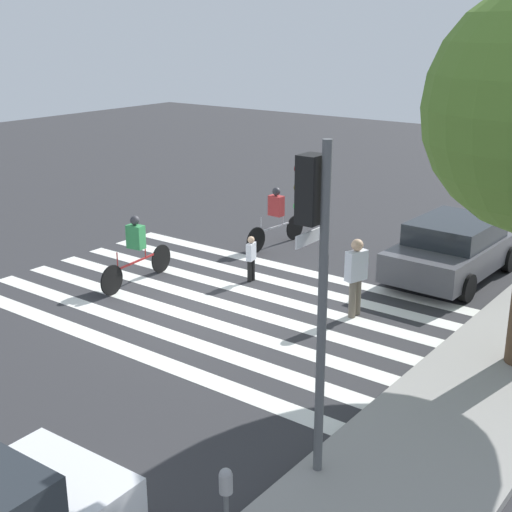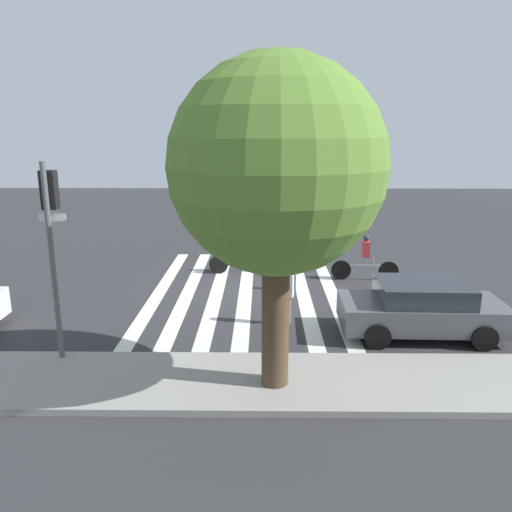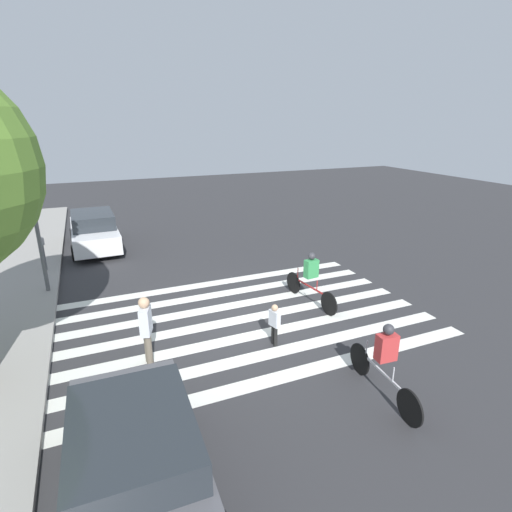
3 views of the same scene
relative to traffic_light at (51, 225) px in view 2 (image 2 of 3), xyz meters
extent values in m
plane|color=#2D2D30|center=(-4.05, -5.14, -3.20)|extent=(60.00, 60.00, 0.00)
cube|color=gray|center=(-4.05, 1.11, -3.13)|extent=(36.00, 2.50, 0.14)
cube|color=silver|center=(-6.88, -5.14, -3.19)|extent=(0.43, 10.00, 0.01)
cube|color=silver|center=(-5.94, -5.14, -3.19)|extent=(0.43, 10.00, 0.01)
cube|color=silver|center=(-4.99, -5.14, -3.19)|extent=(0.43, 10.00, 0.01)
cube|color=silver|center=(-4.05, -5.14, -3.19)|extent=(0.43, 10.00, 0.01)
cube|color=silver|center=(-3.10, -5.14, -3.19)|extent=(0.43, 10.00, 0.01)
cube|color=silver|center=(-2.16, -5.14, -3.19)|extent=(0.43, 10.00, 0.01)
cube|color=silver|center=(-1.21, -5.14, -3.19)|extent=(0.43, 10.00, 0.01)
cylinder|color=#515456|center=(0.00, 0.13, -0.91)|extent=(0.12, 0.12, 4.56)
cube|color=black|center=(0.00, -0.08, 0.75)|extent=(0.32, 0.26, 0.84)
cube|color=silver|center=(0.00, -0.08, 0.15)|extent=(0.60, 0.02, 0.16)
sphere|color=#590F0F|center=(0.00, -0.24, 0.98)|extent=(0.15, 0.15, 0.15)
sphere|color=#59470F|center=(0.00, -0.24, 0.75)|extent=(0.15, 0.15, 0.15)
sphere|color=#26D83F|center=(0.00, -0.24, 0.52)|extent=(0.15, 0.15, 0.15)
cylinder|color=#4C3826|center=(-4.86, 1.28, -1.69)|extent=(0.55, 0.55, 3.02)
sphere|color=#567F2D|center=(-4.86, 1.28, 1.35)|extent=(4.09, 4.09, 4.09)
cylinder|color=#6B6051|center=(-5.32, -2.27, -2.80)|extent=(0.15, 0.15, 0.80)
cylinder|color=#6B6051|center=(-5.11, -2.27, -2.80)|extent=(0.15, 0.15, 0.80)
cube|color=silver|center=(-5.21, -2.27, -2.08)|extent=(0.51, 0.34, 0.63)
sphere|color=tan|center=(-5.21, -2.27, -1.64)|extent=(0.25, 0.25, 0.25)
cylinder|color=black|center=(-5.67, -5.28, -2.93)|extent=(0.10, 0.10, 0.52)
cylinder|color=black|center=(-5.53, -5.28, -2.93)|extent=(0.10, 0.10, 0.52)
cube|color=silver|center=(-5.60, -5.28, -2.46)|extent=(0.33, 0.21, 0.42)
sphere|color=tan|center=(-5.60, -5.28, -2.17)|extent=(0.16, 0.16, 0.16)
cylinder|color=black|center=(-7.41, -6.51, -2.85)|extent=(0.70, 0.09, 0.70)
cylinder|color=black|center=(-9.06, -6.39, -2.85)|extent=(0.70, 0.09, 0.70)
cube|color=#B2B2B7|center=(-8.24, -6.45, -2.65)|extent=(1.41, 0.14, 0.04)
cylinder|color=#B2B2B7|center=(-8.53, -6.43, -2.49)|extent=(0.03, 0.03, 0.32)
cylinder|color=#B2B2B7|center=(-7.61, -6.49, -2.45)|extent=(0.03, 0.03, 0.40)
cube|color=#B73333|center=(-8.24, -6.45, -2.06)|extent=(0.27, 0.42, 0.55)
sphere|color=#333338|center=(-8.24, -6.45, -1.66)|extent=(0.22, 0.22, 0.22)
cylinder|color=black|center=(-2.98, -7.22, -2.85)|extent=(0.70, 0.12, 0.70)
cylinder|color=black|center=(-4.76, -7.42, -2.85)|extent=(0.70, 0.12, 0.70)
cube|color=maroon|center=(-3.87, -7.32, -2.65)|extent=(1.52, 0.21, 0.04)
cylinder|color=maroon|center=(-4.18, -7.36, -2.49)|extent=(0.03, 0.03, 0.32)
cylinder|color=maroon|center=(-3.20, -7.24, -2.45)|extent=(0.03, 0.03, 0.40)
cube|color=#338C4C|center=(-3.87, -7.32, -2.06)|extent=(0.28, 0.42, 0.55)
sphere|color=#333338|center=(-3.87, -7.32, -1.66)|extent=(0.22, 0.22, 0.22)
cube|color=#4C4C51|center=(-8.71, -1.58, -2.60)|extent=(4.18, 1.96, 0.67)
cube|color=#23282D|center=(-8.71, -1.58, -2.01)|extent=(2.31, 1.76, 0.51)
cylinder|color=black|center=(-7.41, -0.71, -2.88)|extent=(0.65, 0.22, 0.64)
cylinder|color=black|center=(-7.46, -2.52, -2.88)|extent=(0.65, 0.22, 0.64)
cylinder|color=black|center=(-9.97, -0.64, -2.88)|extent=(0.65, 0.22, 0.64)
cylinder|color=black|center=(-10.01, -2.45, -2.88)|extent=(0.65, 0.22, 0.64)
camera|label=1|loc=(7.04, 4.42, 2.63)|focal=50.00mm
camera|label=2|loc=(-4.58, 10.61, 2.00)|focal=35.00mm
camera|label=3|loc=(-13.50, -1.43, 2.18)|focal=28.00mm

